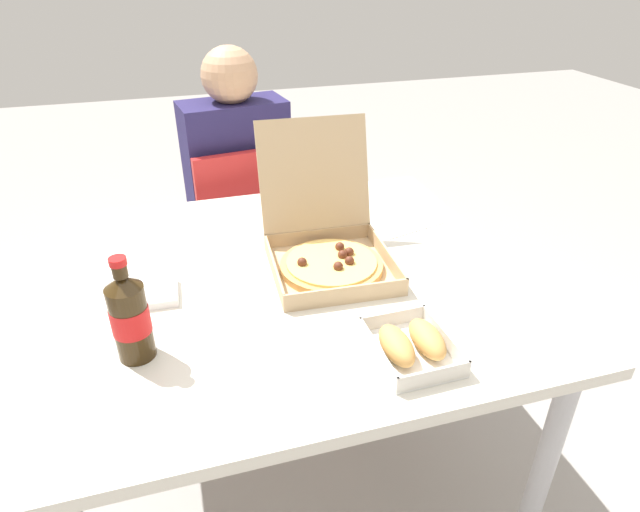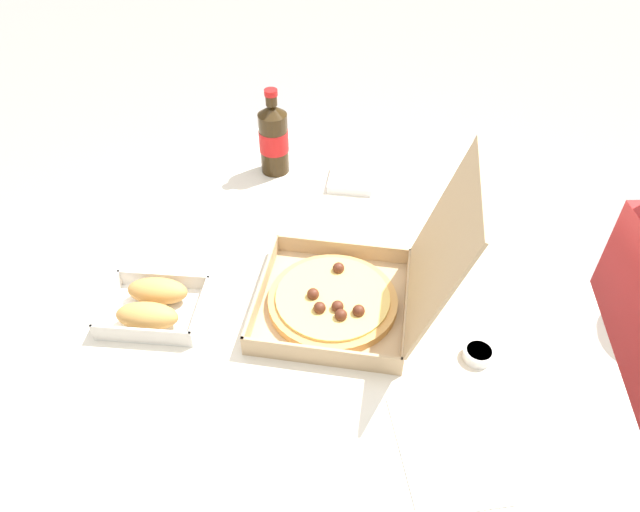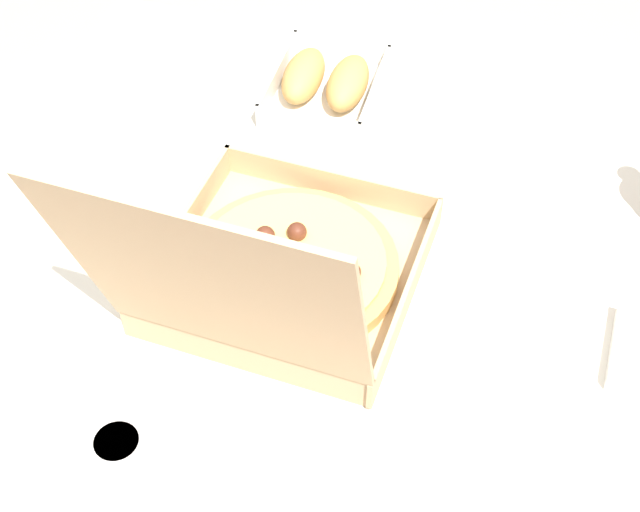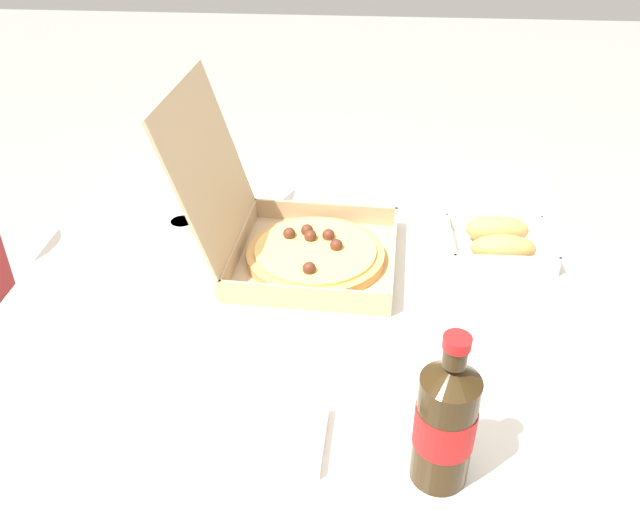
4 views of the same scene
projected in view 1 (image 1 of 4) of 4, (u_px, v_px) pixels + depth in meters
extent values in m
plane|color=gray|center=(296.00, 469.00, 1.69)|extent=(10.00, 10.00, 0.00)
cube|color=silver|center=(290.00, 280.00, 1.33)|extent=(1.13, 1.03, 0.03)
cylinder|color=#B7B7BC|center=(541.00, 475.00, 1.27)|extent=(0.05, 0.05, 0.70)
cylinder|color=#B7B7BC|center=(115.00, 325.00, 1.76)|extent=(0.05, 0.05, 0.70)
cylinder|color=#B7B7BC|center=(394.00, 280.00, 2.00)|extent=(0.05, 0.05, 0.70)
cube|color=red|center=(239.00, 234.00, 2.14)|extent=(0.45, 0.45, 0.04)
cube|color=red|center=(249.00, 204.00, 1.89)|extent=(0.36, 0.08, 0.38)
cylinder|color=#B2B2B7|center=(267.00, 253.00, 2.44)|extent=(0.03, 0.03, 0.43)
cylinder|color=#B2B2B7|center=(193.00, 269.00, 2.32)|extent=(0.03, 0.03, 0.43)
cylinder|color=#B2B2B7|center=(295.00, 291.00, 2.18)|extent=(0.03, 0.03, 0.43)
cylinder|color=#B2B2B7|center=(213.00, 311.00, 2.06)|extent=(0.03, 0.03, 0.43)
cylinder|color=#333847|center=(252.00, 256.00, 2.39)|extent=(0.09, 0.09, 0.45)
cylinder|color=#333847|center=(212.00, 265.00, 2.33)|extent=(0.09, 0.09, 0.45)
cube|color=#333847|center=(251.00, 205.00, 2.22)|extent=(0.15, 0.31, 0.10)
cube|color=#333847|center=(208.00, 212.00, 2.15)|extent=(0.15, 0.31, 0.10)
cube|color=#231E4C|center=(236.00, 160.00, 1.93)|extent=(0.38, 0.23, 0.42)
sphere|color=tan|center=(229.00, 75.00, 1.78)|extent=(0.19, 0.19, 0.19)
cube|color=tan|center=(331.00, 270.00, 1.34)|extent=(0.31, 0.31, 0.01)
cube|color=tan|center=(347.00, 294.00, 1.21)|extent=(0.29, 0.02, 0.04)
cube|color=tan|center=(274.00, 269.00, 1.30)|extent=(0.02, 0.29, 0.04)
cube|color=tan|center=(386.00, 256.00, 1.35)|extent=(0.02, 0.29, 0.04)
cube|color=tan|center=(318.00, 236.00, 1.45)|extent=(0.29, 0.02, 0.04)
cube|color=tan|center=(314.00, 174.00, 1.40)|extent=(0.30, 0.11, 0.28)
cylinder|color=tan|center=(331.00, 266.00, 1.33)|extent=(0.26, 0.26, 0.02)
cylinder|color=#EAC666|center=(331.00, 262.00, 1.33)|extent=(0.22, 0.22, 0.01)
sphere|color=#562819|center=(340.00, 247.00, 1.37)|extent=(0.02, 0.02, 0.02)
sphere|color=#562819|center=(302.00, 262.00, 1.31)|extent=(0.02, 0.02, 0.02)
sphere|color=#562819|center=(349.00, 252.00, 1.35)|extent=(0.02, 0.02, 0.02)
sphere|color=#562819|center=(349.00, 261.00, 1.31)|extent=(0.02, 0.02, 0.02)
sphere|color=#562819|center=(338.00, 266.00, 1.29)|extent=(0.02, 0.02, 0.02)
sphere|color=#562819|center=(342.00, 254.00, 1.34)|extent=(0.02, 0.02, 0.02)
cube|color=white|center=(411.00, 353.00, 1.07)|extent=(0.15, 0.19, 0.00)
cube|color=silver|center=(434.00, 377.00, 0.98)|extent=(0.15, 0.01, 0.03)
cube|color=silver|center=(392.00, 318.00, 1.13)|extent=(0.15, 0.01, 0.03)
cube|color=silver|center=(378.00, 353.00, 1.04)|extent=(0.01, 0.19, 0.03)
cube|color=silver|center=(444.00, 338.00, 1.08)|extent=(0.01, 0.19, 0.03)
ellipsoid|color=tan|center=(397.00, 345.00, 1.04)|extent=(0.06, 0.12, 0.05)
ellipsoid|color=tan|center=(427.00, 339.00, 1.06)|extent=(0.06, 0.12, 0.05)
cylinder|color=#33230F|center=(131.00, 323.00, 1.03)|extent=(0.07, 0.07, 0.16)
cone|color=#33230F|center=(122.00, 282.00, 0.98)|extent=(0.07, 0.07, 0.02)
cylinder|color=#33230F|center=(120.00, 271.00, 0.97)|extent=(0.03, 0.03, 0.02)
cylinder|color=red|center=(118.00, 261.00, 0.96)|extent=(0.03, 0.03, 0.01)
cylinder|color=red|center=(130.00, 319.00, 1.02)|extent=(0.07, 0.07, 0.06)
cube|color=white|center=(402.00, 221.00, 1.58)|extent=(0.24, 0.20, 0.00)
cube|color=white|center=(154.00, 294.00, 1.24)|extent=(0.11, 0.11, 0.02)
cylinder|color=white|center=(335.00, 216.00, 1.59)|extent=(0.06, 0.06, 0.02)
cylinder|color=#DBBC66|center=(335.00, 215.00, 1.58)|extent=(0.05, 0.05, 0.01)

